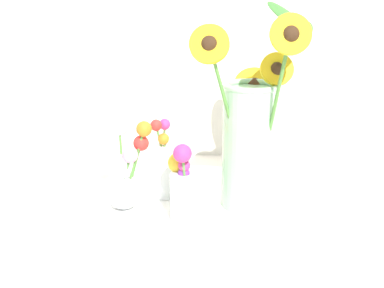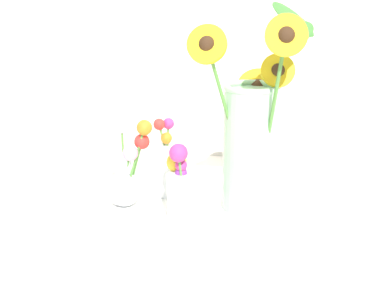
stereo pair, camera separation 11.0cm
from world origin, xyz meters
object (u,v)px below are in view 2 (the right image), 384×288
(vase_small_center, at_px, (182,187))
(serving_tray, at_px, (192,211))
(mason_jar_sunflowers, at_px, (252,134))
(vase_bulb_right, at_px, (126,172))
(vase_small_back, at_px, (169,166))

(vase_small_center, bearing_deg, serving_tray, 75.15)
(mason_jar_sunflowers, height_order, vase_small_center, mason_jar_sunflowers)
(serving_tray, relative_size, mason_jar_sunflowers, 1.22)
(serving_tray, xyz_separation_m, vase_bulb_right, (-0.14, -0.00, 0.09))
(serving_tray, xyz_separation_m, mason_jar_sunflowers, (0.12, 0.01, 0.17))
(vase_small_center, xyz_separation_m, vase_small_back, (-0.04, 0.12, -0.00))
(serving_tray, bearing_deg, vase_small_center, -104.85)
(mason_jar_sunflowers, bearing_deg, vase_small_back, 161.82)
(vase_bulb_right, relative_size, vase_small_back, 1.10)
(mason_jar_sunflowers, height_order, vase_bulb_right, mason_jar_sunflowers)
(mason_jar_sunflowers, relative_size, vase_small_back, 2.42)
(vase_small_center, relative_size, vase_bulb_right, 0.84)
(vase_bulb_right, height_order, vase_small_back, vase_bulb_right)
(vase_small_back, bearing_deg, mason_jar_sunflowers, -18.18)
(serving_tray, height_order, vase_bulb_right, vase_bulb_right)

